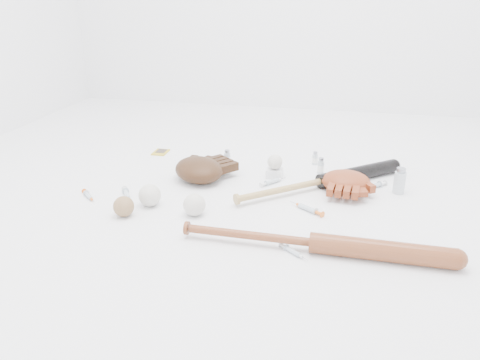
% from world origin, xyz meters
% --- Properties ---
extents(bat_dark, '(0.67, 0.57, 0.06)m').
position_xyz_m(bat_dark, '(0.27, 0.18, 0.03)').
color(bat_dark, black).
rests_on(bat_dark, ground).
extents(bat_wood, '(0.88, 0.08, 0.06)m').
position_xyz_m(bat_wood, '(0.28, -0.33, 0.03)').
color(bat_wood, brown).
rests_on(bat_wood, ground).
extents(glove_dark, '(0.38, 0.38, 0.10)m').
position_xyz_m(glove_dark, '(-0.24, 0.15, 0.05)').
color(glove_dark, '#341D0E').
rests_on(glove_dark, ground).
extents(glove_tan, '(0.25, 0.25, 0.08)m').
position_xyz_m(glove_tan, '(0.37, 0.17, 0.04)').
color(glove_tan, maroon).
rests_on(glove_tan, ground).
extents(trading_card, '(0.07, 0.09, 0.01)m').
position_xyz_m(trading_card, '(-0.53, 0.45, 0.00)').
color(trading_card, gold).
rests_on(trading_card, ground).
extents(pedestal, '(0.07, 0.07, 0.04)m').
position_xyz_m(pedestal, '(0.07, 0.26, 0.02)').
color(pedestal, white).
rests_on(pedestal, ground).
extents(baseball_on_pedestal, '(0.06, 0.06, 0.06)m').
position_xyz_m(baseball_on_pedestal, '(0.07, 0.26, 0.07)').
color(baseball_on_pedestal, beige).
rests_on(baseball_on_pedestal, pedestal).
extents(baseball_left, '(0.08, 0.08, 0.08)m').
position_xyz_m(baseball_left, '(-0.34, -0.12, 0.04)').
color(baseball_left, beige).
rests_on(baseball_left, ground).
extents(baseball_upper, '(0.07, 0.07, 0.07)m').
position_xyz_m(baseball_upper, '(-0.31, 0.20, 0.04)').
color(baseball_upper, beige).
rests_on(baseball_upper, ground).
extents(baseball_mid, '(0.08, 0.08, 0.08)m').
position_xyz_m(baseball_mid, '(-0.16, -0.16, 0.04)').
color(baseball_mid, beige).
rests_on(baseball_mid, ground).
extents(baseball_aged, '(0.07, 0.07, 0.07)m').
position_xyz_m(baseball_aged, '(-0.40, -0.23, 0.04)').
color(baseball_aged, olive).
rests_on(baseball_aged, ground).
extents(syringe_0, '(0.11, 0.15, 0.02)m').
position_xyz_m(syringe_0, '(-0.46, -0.07, 0.01)').
color(syringe_0, '#ADBCC6').
rests_on(syringe_0, ground).
extents(syringe_1, '(0.15, 0.12, 0.02)m').
position_xyz_m(syringe_1, '(0.24, -0.04, 0.01)').
color(syringe_1, '#ADBCC6').
rests_on(syringe_1, ground).
extents(syringe_2, '(0.12, 0.13, 0.02)m').
position_xyz_m(syringe_2, '(0.07, 0.18, 0.01)').
color(syringe_2, '#ADBCC6').
rests_on(syringe_2, ground).
extents(syringe_3, '(0.12, 0.10, 0.02)m').
position_xyz_m(syringe_3, '(0.22, -0.35, 0.01)').
color(syringe_3, '#ADBCC6').
rests_on(syringe_3, ground).
extents(syringe_4, '(0.15, 0.13, 0.02)m').
position_xyz_m(syringe_4, '(0.48, 0.22, 0.01)').
color(syringe_4, '#ADBCC6').
rests_on(syringe_4, ground).
extents(syringe_5, '(0.12, 0.11, 0.02)m').
position_xyz_m(syringe_5, '(-0.60, -0.11, 0.01)').
color(syringe_5, '#ADBCC6').
rests_on(syringe_5, ground).
extents(vial_0, '(0.03, 0.03, 0.07)m').
position_xyz_m(vial_0, '(0.26, 0.34, 0.04)').
color(vial_0, silver).
rests_on(vial_0, ground).
extents(vial_1, '(0.02, 0.02, 0.06)m').
position_xyz_m(vial_1, '(0.23, 0.45, 0.03)').
color(vial_1, silver).
rests_on(vial_1, ground).
extents(vial_2, '(0.03, 0.03, 0.07)m').
position_xyz_m(vial_2, '(-0.16, 0.35, 0.04)').
color(vial_2, silver).
rests_on(vial_2, ground).
extents(vial_3, '(0.05, 0.05, 0.11)m').
position_xyz_m(vial_3, '(0.58, 0.20, 0.05)').
color(vial_3, silver).
rests_on(vial_3, ground).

